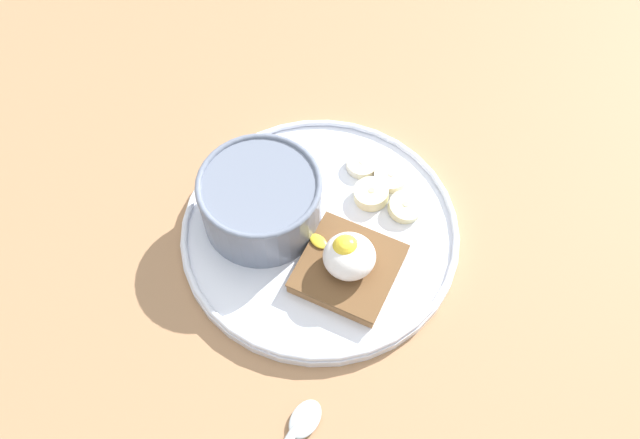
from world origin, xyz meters
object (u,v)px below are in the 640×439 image
at_px(poached_egg, 348,255).
at_px(banana_slice_front, 391,177).
at_px(banana_slice_back, 362,165).
at_px(banana_slice_right, 405,207).
at_px(toast_slice, 348,268).
at_px(oatmeal_bowl, 261,201).
at_px(banana_slice_left, 371,194).

xyz_separation_m(poached_egg, banana_slice_front, (-0.04, -0.11, -0.03)).
xyz_separation_m(banana_slice_back, banana_slice_right, (-0.04, 0.05, 0.00)).
bearing_deg(toast_slice, poached_egg, -40.35).
relative_size(banana_slice_back, banana_slice_right, 0.73).
bearing_deg(banana_slice_back, oatmeal_bowl, 35.02).
height_order(banana_slice_front, banana_slice_right, same).
bearing_deg(poached_egg, toast_slice, 139.65).
xyz_separation_m(banana_slice_front, banana_slice_right, (-0.01, 0.03, 0.00)).
relative_size(toast_slice, banana_slice_front, 2.43).
height_order(banana_slice_back, banana_slice_right, banana_slice_right).
height_order(oatmeal_bowl, banana_slice_back, oatmeal_bowl).
height_order(toast_slice, banana_slice_front, toast_slice).
bearing_deg(banana_slice_back, banana_slice_front, 154.35).
xyz_separation_m(oatmeal_bowl, banana_slice_back, (-0.09, -0.07, -0.02)).
relative_size(poached_egg, banana_slice_front, 1.32).
bearing_deg(oatmeal_bowl, banana_slice_right, -173.02).
height_order(banana_slice_front, banana_slice_back, banana_slice_front).
bearing_deg(oatmeal_bowl, banana_slice_back, -144.98).
distance_m(toast_slice, banana_slice_left, 0.09).
bearing_deg(banana_slice_left, banana_slice_right, 159.76).
bearing_deg(banana_slice_front, toast_slice, 70.68).
bearing_deg(toast_slice, banana_slice_right, -125.83).
distance_m(oatmeal_bowl, toast_slice, 0.10).
xyz_separation_m(banana_slice_front, banana_slice_back, (0.03, -0.01, -0.00)).
height_order(poached_egg, banana_slice_back, poached_egg).
xyz_separation_m(oatmeal_bowl, poached_egg, (-0.09, 0.05, 0.00)).
xyz_separation_m(poached_egg, banana_slice_right, (-0.05, -0.07, -0.03)).
distance_m(oatmeal_bowl, poached_egg, 0.10).
xyz_separation_m(oatmeal_bowl, banana_slice_left, (-0.10, -0.03, -0.02)).
height_order(toast_slice, banana_slice_left, same).
bearing_deg(banana_slice_front, banana_slice_right, 112.74).
bearing_deg(toast_slice, banana_slice_back, -93.74).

